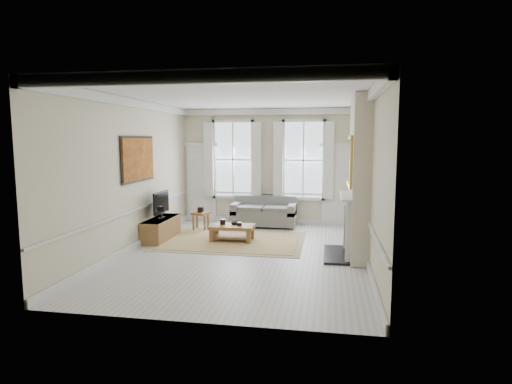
% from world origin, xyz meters
% --- Properties ---
extents(floor, '(7.20, 7.20, 0.00)m').
position_xyz_m(floor, '(0.00, 0.00, 0.00)').
color(floor, '#B7B5AD').
rests_on(floor, ground).
extents(ceiling, '(7.20, 7.20, 0.00)m').
position_xyz_m(ceiling, '(0.00, 0.00, 3.40)').
color(ceiling, white).
rests_on(ceiling, back_wall).
extents(back_wall, '(5.20, 0.00, 5.20)m').
position_xyz_m(back_wall, '(0.00, 3.60, 1.70)').
color(back_wall, beige).
rests_on(back_wall, floor).
extents(left_wall, '(0.00, 7.20, 7.20)m').
position_xyz_m(left_wall, '(-2.60, 0.00, 1.70)').
color(left_wall, beige).
rests_on(left_wall, floor).
extents(right_wall, '(0.00, 7.20, 7.20)m').
position_xyz_m(right_wall, '(2.60, 0.00, 1.70)').
color(right_wall, beige).
rests_on(right_wall, floor).
extents(window_left, '(1.26, 0.20, 2.20)m').
position_xyz_m(window_left, '(-1.05, 3.55, 1.90)').
color(window_left, '#B2BCC6').
rests_on(window_left, back_wall).
extents(window_right, '(1.26, 0.20, 2.20)m').
position_xyz_m(window_right, '(1.05, 3.55, 1.90)').
color(window_right, '#B2BCC6').
rests_on(window_right, back_wall).
extents(door_left, '(0.90, 0.08, 2.30)m').
position_xyz_m(door_left, '(-2.05, 3.56, 1.15)').
color(door_left, silver).
rests_on(door_left, floor).
extents(door_right, '(0.90, 0.08, 2.30)m').
position_xyz_m(door_right, '(2.05, 3.56, 1.15)').
color(door_right, silver).
rests_on(door_right, floor).
extents(painting, '(0.05, 1.66, 1.06)m').
position_xyz_m(painting, '(-2.56, 0.30, 2.05)').
color(painting, '#B7731F').
rests_on(painting, left_wall).
extents(chimney_breast, '(0.35, 1.70, 3.38)m').
position_xyz_m(chimney_breast, '(2.43, 0.20, 1.70)').
color(chimney_breast, beige).
rests_on(chimney_breast, floor).
extents(hearth, '(0.55, 1.50, 0.05)m').
position_xyz_m(hearth, '(2.00, 0.20, 0.03)').
color(hearth, black).
rests_on(hearth, floor).
extents(fireplace, '(0.21, 1.45, 1.33)m').
position_xyz_m(fireplace, '(2.20, 0.20, 0.73)').
color(fireplace, silver).
rests_on(fireplace, floor).
extents(mirror, '(0.06, 1.26, 1.06)m').
position_xyz_m(mirror, '(2.21, 0.20, 2.05)').
color(mirror, '#B79232').
rests_on(mirror, chimney_breast).
extents(sofa, '(1.83, 0.89, 0.86)m').
position_xyz_m(sofa, '(-0.04, 3.11, 0.36)').
color(sofa, slate).
rests_on(sofa, floor).
extents(side_table, '(0.49, 0.49, 0.49)m').
position_xyz_m(side_table, '(-1.70, 2.29, 0.39)').
color(side_table, brown).
rests_on(side_table, floor).
extents(rug, '(3.50, 2.60, 0.02)m').
position_xyz_m(rug, '(-0.53, 1.10, 0.01)').
color(rug, tan).
rests_on(rug, floor).
extents(coffee_table, '(1.08, 0.64, 0.40)m').
position_xyz_m(coffee_table, '(-0.53, 1.10, 0.33)').
color(coffee_table, brown).
rests_on(coffee_table, rug).
extents(ceramic_pot_a, '(0.13, 0.13, 0.13)m').
position_xyz_m(ceramic_pot_a, '(-0.78, 1.15, 0.47)').
color(ceramic_pot_a, black).
rests_on(ceramic_pot_a, coffee_table).
extents(ceramic_pot_b, '(0.12, 0.12, 0.09)m').
position_xyz_m(ceramic_pot_b, '(-0.33, 1.05, 0.45)').
color(ceramic_pot_b, black).
rests_on(ceramic_pot_b, coffee_table).
extents(bowl, '(0.25, 0.25, 0.06)m').
position_xyz_m(bowl, '(-0.48, 1.20, 0.43)').
color(bowl, black).
rests_on(bowl, coffee_table).
extents(tv_stand, '(0.48, 1.50, 0.54)m').
position_xyz_m(tv_stand, '(-2.34, 1.00, 0.27)').
color(tv_stand, brown).
rests_on(tv_stand, floor).
extents(tv, '(0.08, 0.90, 0.68)m').
position_xyz_m(tv, '(-2.32, 1.00, 0.93)').
color(tv, black).
rests_on(tv, tv_stand).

